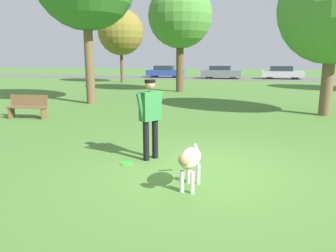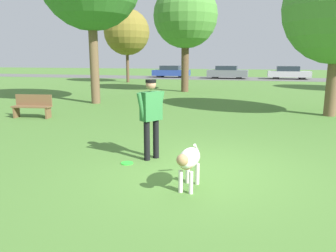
# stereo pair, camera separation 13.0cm
# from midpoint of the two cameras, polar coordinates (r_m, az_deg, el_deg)

# --- Properties ---
(ground_plane) EXTENTS (120.00, 120.00, 0.00)m
(ground_plane) POSITION_cam_midpoint_polar(r_m,az_deg,el_deg) (6.51, 4.83, -7.55)
(ground_plane) COLOR #4C7A33
(far_road_strip) EXTENTS (120.00, 6.00, 0.01)m
(far_road_strip) POSITION_cam_midpoint_polar(r_m,az_deg,el_deg) (35.93, 11.92, 8.08)
(far_road_strip) COLOR #5B5B59
(far_road_strip) RESTS_ON ground_plane
(person) EXTENTS (0.48, 0.65, 1.71)m
(person) POSITION_cam_midpoint_polar(r_m,az_deg,el_deg) (6.91, -3.64, 2.37)
(person) COLOR black
(person) RESTS_ON ground_plane
(dog) EXTENTS (0.37, 1.08, 0.71)m
(dog) POSITION_cam_midpoint_polar(r_m,az_deg,el_deg) (5.42, 3.15, -5.92)
(dog) COLOR silver
(dog) RESTS_ON ground_plane
(frisbee) EXTENTS (0.26, 0.26, 0.02)m
(frisbee) POSITION_cam_midpoint_polar(r_m,az_deg,el_deg) (6.89, -7.78, -6.46)
(frisbee) COLOR #33D838
(frisbee) RESTS_ON ground_plane
(tree_near_right) EXTENTS (3.99, 3.99, 5.90)m
(tree_near_right) POSITION_cam_midpoint_polar(r_m,az_deg,el_deg) (13.83, 26.74, 17.77)
(tree_near_right) COLOR brown
(tree_near_right) RESTS_ON ground_plane
(tree_mid_center) EXTENTS (4.02, 4.02, 6.76)m
(tree_mid_center) POSITION_cam_midpoint_polar(r_m,az_deg,el_deg) (21.58, 1.95, 18.58)
(tree_mid_center) COLOR brown
(tree_mid_center) RESTS_ON ground_plane
(tree_far_left) EXTENTS (4.00, 4.00, 6.38)m
(tree_far_left) POSITION_cam_midpoint_polar(r_m,az_deg,el_deg) (30.05, -8.35, 15.87)
(tree_far_left) COLOR brown
(tree_far_left) RESTS_ON ground_plane
(parked_car_blue) EXTENTS (4.15, 1.78, 1.32)m
(parked_car_blue) POSITION_cam_midpoint_polar(r_m,az_deg,el_deg) (37.19, -0.62, 9.45)
(parked_car_blue) COLOR #284293
(parked_car_blue) RESTS_ON ground_plane
(parked_car_grey) EXTENTS (4.23, 1.94, 1.34)m
(parked_car_grey) POSITION_cam_midpoint_polar(r_m,az_deg,el_deg) (35.68, 9.15, 9.23)
(parked_car_grey) COLOR slate
(parked_car_grey) RESTS_ON ground_plane
(parked_car_silver) EXTENTS (4.22, 1.78, 1.33)m
(parked_car_silver) POSITION_cam_midpoint_polar(r_m,az_deg,el_deg) (36.40, 19.10, 8.78)
(parked_car_silver) COLOR #B7B7BC
(parked_car_silver) RESTS_ON ground_plane
(park_bench) EXTENTS (1.44, 0.57, 0.84)m
(park_bench) POSITION_cam_midpoint_polar(r_m,az_deg,el_deg) (12.95, -23.47, 3.24)
(park_bench) COLOR brown
(park_bench) RESTS_ON ground_plane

